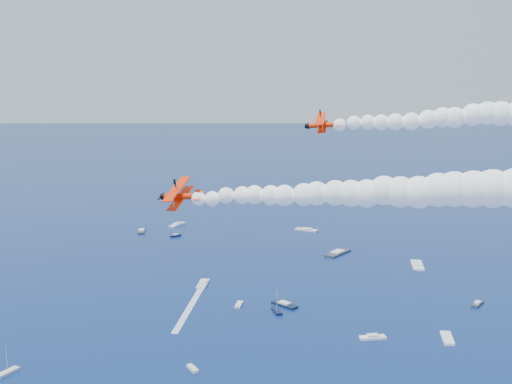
# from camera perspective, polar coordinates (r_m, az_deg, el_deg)

# --- Properties ---
(biplane_lead) EXTENTS (7.66, 8.98, 6.85)m
(biplane_lead) POSITION_cam_1_polar(r_m,az_deg,el_deg) (120.05, 6.11, 6.00)
(biplane_lead) COLOR #FF2905
(biplane_trail) EXTENTS (8.78, 10.67, 8.46)m
(biplane_trail) POSITION_cam_1_polar(r_m,az_deg,el_deg) (108.84, -6.71, -0.39)
(biplane_trail) COLOR #F72C05
(smoke_trail_trail) EXTENTS (72.47, 18.48, 12.41)m
(smoke_trail_trail) POSITION_cam_1_polar(r_m,az_deg,el_deg) (98.85, 12.25, -0.01)
(smoke_trail_trail) COLOR white
(spectator_boats) EXTENTS (206.18, 167.40, 0.70)m
(spectator_boats) POSITION_cam_1_polar(r_m,az_deg,el_deg) (224.38, 7.08, -8.07)
(spectator_boats) COLOR silver
(spectator_boats) RESTS_ON ground
(boat_wakes) EXTENTS (140.39, 128.25, 0.04)m
(boat_wakes) POSITION_cam_1_polar(r_m,az_deg,el_deg) (185.92, 18.11, -12.58)
(boat_wakes) COLOR white
(boat_wakes) RESTS_ON ground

